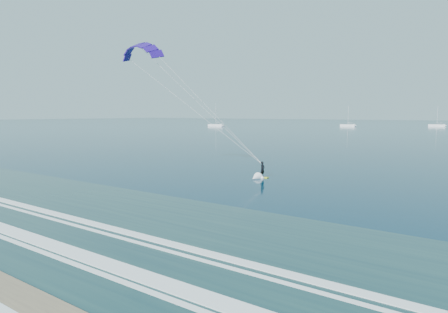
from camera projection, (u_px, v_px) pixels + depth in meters
kitesurfer_rig at (197, 102)px, 46.60m from camera, size 19.29×7.08×16.87m
sailboat_0 at (216, 125)px, 222.12m from camera, size 9.68×2.40×13.03m
sailboat_1 at (348, 125)px, 218.80m from camera, size 8.15×2.40×11.26m
sailboat_2 at (437, 125)px, 217.92m from camera, size 8.26×2.40×11.20m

